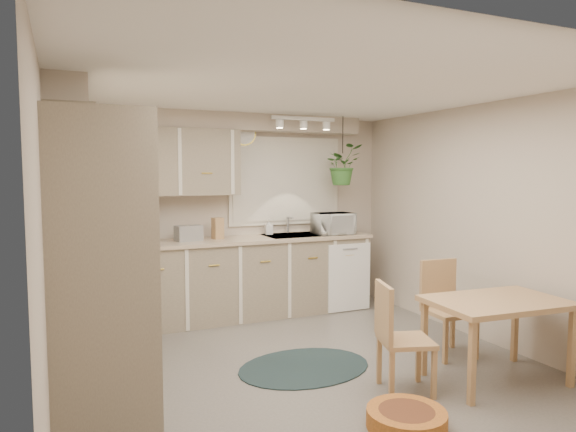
# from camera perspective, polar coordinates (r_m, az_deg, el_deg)

# --- Properties ---
(floor) EXTENTS (4.20, 4.20, 0.00)m
(floor) POSITION_cam_1_polar(r_m,az_deg,el_deg) (4.64, 2.13, -16.73)
(floor) COLOR slate
(floor) RESTS_ON ground
(ceiling) EXTENTS (4.20, 4.20, 0.00)m
(ceiling) POSITION_cam_1_polar(r_m,az_deg,el_deg) (4.37, 2.23, 13.99)
(ceiling) COLOR white
(ceiling) RESTS_ON wall_back
(wall_back) EXTENTS (4.00, 0.04, 2.40)m
(wall_back) POSITION_cam_1_polar(r_m,az_deg,el_deg) (6.29, -6.23, 0.20)
(wall_back) COLOR #B8A998
(wall_back) RESTS_ON floor
(wall_front) EXTENTS (4.00, 0.04, 2.40)m
(wall_front) POSITION_cam_1_polar(r_m,az_deg,el_deg) (2.64, 22.70, -6.52)
(wall_front) COLOR #B8A998
(wall_front) RESTS_ON floor
(wall_left) EXTENTS (0.04, 4.20, 2.40)m
(wall_left) POSITION_cam_1_polar(r_m,az_deg,el_deg) (3.91, -25.23, -3.03)
(wall_left) COLOR #B8A998
(wall_left) RESTS_ON floor
(wall_right) EXTENTS (0.04, 4.20, 2.40)m
(wall_right) POSITION_cam_1_polar(r_m,az_deg,el_deg) (5.52, 21.21, -0.75)
(wall_right) COLOR #B8A998
(wall_right) RESTS_ON floor
(base_cab_left) EXTENTS (0.60, 1.85, 0.90)m
(base_cab_left) POSITION_cam_1_polar(r_m,az_deg,el_deg) (4.92, -21.12, -10.28)
(base_cab_left) COLOR gray
(base_cab_left) RESTS_ON floor
(base_cab_back) EXTENTS (3.60, 0.60, 0.90)m
(base_cab_back) POSITION_cam_1_polar(r_m,az_deg,el_deg) (6.05, -7.12, -7.17)
(base_cab_back) COLOR gray
(base_cab_back) RESTS_ON floor
(counter_left) EXTENTS (0.64, 1.89, 0.04)m
(counter_left) POSITION_cam_1_polar(r_m,az_deg,el_deg) (4.82, -21.17, -4.86)
(counter_left) COLOR tan
(counter_left) RESTS_ON base_cab_left
(counter_back) EXTENTS (3.64, 0.64, 0.04)m
(counter_back) POSITION_cam_1_polar(r_m,az_deg,el_deg) (5.96, -7.14, -2.77)
(counter_back) COLOR tan
(counter_back) RESTS_ON base_cab_back
(oven_stack) EXTENTS (0.65, 0.65, 2.10)m
(oven_stack) POSITION_cam_1_polar(r_m,az_deg,el_deg) (3.57, -20.03, -6.02)
(oven_stack) COLOR gray
(oven_stack) RESTS_ON floor
(wall_oven_face) EXTENTS (0.02, 0.56, 0.58)m
(wall_oven_face) POSITION_cam_1_polar(r_m,az_deg,el_deg) (3.60, -14.92, -5.79)
(wall_oven_face) COLOR white
(wall_oven_face) RESTS_ON oven_stack
(upper_cab_left) EXTENTS (0.35, 2.00, 0.75)m
(upper_cab_left) POSITION_cam_1_polar(r_m,az_deg,el_deg) (4.88, -23.15, 5.86)
(upper_cab_left) COLOR gray
(upper_cab_left) RESTS_ON wall_left
(upper_cab_back) EXTENTS (2.00, 0.35, 0.75)m
(upper_cab_back) POSITION_cam_1_polar(r_m,az_deg,el_deg) (5.87, -15.16, 5.84)
(upper_cab_back) COLOR gray
(upper_cab_back) RESTS_ON wall_back
(soffit_left) EXTENTS (0.30, 2.00, 0.20)m
(soffit_left) POSITION_cam_1_polar(r_m,az_deg,el_deg) (4.91, -23.64, 11.40)
(soffit_left) COLOR #B8A998
(soffit_left) RESTS_ON wall_left
(soffit_back) EXTENTS (3.60, 0.30, 0.20)m
(soffit_back) POSITION_cam_1_polar(r_m,az_deg,el_deg) (6.10, -7.72, 10.39)
(soffit_back) COLOR #B8A998
(soffit_back) RESTS_ON wall_back
(cooktop) EXTENTS (0.52, 0.58, 0.02)m
(cooktop) POSITION_cam_1_polar(r_m,az_deg,el_deg) (4.25, -20.67, -5.77)
(cooktop) COLOR white
(cooktop) RESTS_ON counter_left
(range_hood) EXTENTS (0.40, 0.60, 0.14)m
(range_hood) POSITION_cam_1_polar(r_m,az_deg,el_deg) (4.19, -21.13, 0.35)
(range_hood) COLOR white
(range_hood) RESTS_ON upper_cab_left
(window_blinds) EXTENTS (1.40, 0.02, 1.00)m
(window_blinds) POSITION_cam_1_polar(r_m,az_deg,el_deg) (6.49, -0.27, 3.90)
(window_blinds) COLOR white
(window_blinds) RESTS_ON wall_back
(window_frame) EXTENTS (1.50, 0.02, 1.10)m
(window_frame) POSITION_cam_1_polar(r_m,az_deg,el_deg) (6.50, -0.30, 3.90)
(window_frame) COLOR beige
(window_frame) RESTS_ON wall_back
(sink) EXTENTS (0.70, 0.48, 0.10)m
(sink) POSITION_cam_1_polar(r_m,az_deg,el_deg) (6.29, 0.72, -2.52)
(sink) COLOR #9B9EA2
(sink) RESTS_ON counter_back
(dishwasher_front) EXTENTS (0.58, 0.02, 0.83)m
(dishwasher_front) POSITION_cam_1_polar(r_m,az_deg,el_deg) (6.37, 6.83, -6.79)
(dishwasher_front) COLOR white
(dishwasher_front) RESTS_ON base_cab_back
(track_light_bar) EXTENTS (0.80, 0.04, 0.04)m
(track_light_bar) POSITION_cam_1_polar(r_m,az_deg,el_deg) (6.05, 1.73, 10.76)
(track_light_bar) COLOR white
(track_light_bar) RESTS_ON ceiling
(wall_clock) EXTENTS (0.30, 0.03, 0.30)m
(wall_clock) POSITION_cam_1_polar(r_m,az_deg,el_deg) (6.31, -4.92, 9.13)
(wall_clock) COLOR gold
(wall_clock) RESTS_ON wall_back
(dining_table) EXTENTS (1.13, 0.80, 0.68)m
(dining_table) POSITION_cam_1_polar(r_m,az_deg,el_deg) (4.63, 22.09, -12.68)
(dining_table) COLOR tan
(dining_table) RESTS_ON floor
(chair_left) EXTENTS (0.50, 0.50, 0.86)m
(chair_left) POSITION_cam_1_polar(r_m,az_deg,el_deg) (4.19, 12.99, -13.03)
(chair_left) COLOR tan
(chair_left) RESTS_ON floor
(chair_back) EXTENTS (0.44, 0.44, 0.88)m
(chair_back) POSITION_cam_1_polar(r_m,az_deg,el_deg) (5.07, 17.54, -9.85)
(chair_back) COLOR tan
(chair_back) RESTS_ON floor
(braided_rug) EXTENTS (1.25, 0.97, 0.01)m
(braided_rug) POSITION_cam_1_polar(r_m,az_deg,el_deg) (4.69, 1.83, -16.43)
(braided_rug) COLOR black
(braided_rug) RESTS_ON floor
(pet_bed) EXTENTS (0.56, 0.56, 0.12)m
(pet_bed) POSITION_cam_1_polar(r_m,az_deg,el_deg) (3.77, 13.03, -21.14)
(pet_bed) COLOR #BE6426
(pet_bed) RESTS_ON floor
(microwave) EXTENTS (0.49, 0.28, 0.33)m
(microwave) POSITION_cam_1_polar(r_m,az_deg,el_deg) (6.40, 5.05, -0.59)
(microwave) COLOR white
(microwave) RESTS_ON counter_back
(soap_bottle) EXTENTS (0.11, 0.20, 0.09)m
(soap_bottle) POSITION_cam_1_polar(r_m,az_deg,el_deg) (6.31, -2.16, -1.73)
(soap_bottle) COLOR white
(soap_bottle) RESTS_ON counter_back
(hanging_plant) EXTENTS (0.46, 0.51, 0.39)m
(hanging_plant) POSITION_cam_1_polar(r_m,az_deg,el_deg) (6.43, 6.08, 5.18)
(hanging_plant) COLOR #33692A
(hanging_plant) RESTS_ON ceiling
(coffee_maker) EXTENTS (0.23, 0.27, 0.34)m
(coffee_maker) POSITION_cam_1_polar(r_m,az_deg,el_deg) (5.76, -15.59, -1.29)
(coffee_maker) COLOR black
(coffee_maker) RESTS_ON counter_back
(toaster) EXTENTS (0.31, 0.22, 0.17)m
(toaster) POSITION_cam_1_polar(r_m,az_deg,el_deg) (5.88, -10.99, -1.88)
(toaster) COLOR #9B9EA2
(toaster) RESTS_ON counter_back
(knife_block) EXTENTS (0.13, 0.13, 0.25)m
(knife_block) POSITION_cam_1_polar(r_m,az_deg,el_deg) (5.99, -7.82, -1.37)
(knife_block) COLOR tan
(knife_block) RESTS_ON counter_back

